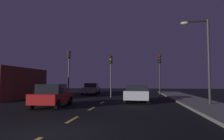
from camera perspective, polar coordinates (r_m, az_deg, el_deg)
The scene contains 13 objects.
ground_plane at distance 13.85m, azimuth -5.05°, elevation -10.22°, with size 80.00×80.00×0.00m, color black.
sidewalk_curb_right at distance 14.28m, azimuth 26.29°, elevation -9.38°, with size 3.00×40.00×0.15m, color gray.
lane_stripe_second at distance 9.64m, azimuth -10.80°, elevation -13.21°, with size 0.16×1.60×0.01m, color #EACC4C.
lane_stripe_third at distance 13.27m, azimuth -5.61°, elevation -10.50°, with size 0.16×1.60×0.01m, color #EACC4C.
lane_stripe_fourth at distance 16.97m, azimuth -2.71°, elevation -8.93°, with size 0.16×1.60×0.01m, color #EACC4C.
traffic_signal_left at distance 23.69m, azimuth -11.82°, elevation 1.47°, with size 0.32×0.38×5.17m.
traffic_signal_center at distance 22.56m, azimuth -0.31°, elevation 0.62°, with size 0.32×0.38×4.55m.
traffic_signal_right at distance 22.47m, azimuth 12.96°, elevation 0.71°, with size 0.32×0.38×4.55m.
car_stopped_ahead at distance 17.25m, azimuth 7.08°, elevation -6.34°, with size 2.17×4.20×1.44m.
car_adjacent_lane at distance 14.51m, azimuth -16.09°, elevation -6.74°, with size 2.04×4.09×1.53m.
car_oncoming_far at distance 27.68m, azimuth -5.76°, elevation -5.14°, with size 2.13×4.49×1.51m.
street_lamp_right at distance 15.90m, azimuth 23.86°, elevation 4.43°, with size 1.94×0.36×6.06m.
storefront_left at distance 23.84m, azimuth -28.25°, elevation -3.24°, with size 5.82×8.38×3.06m, color maroon.
Camera 1 is at (2.93, -6.43, 1.68)m, focal length 33.25 mm.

